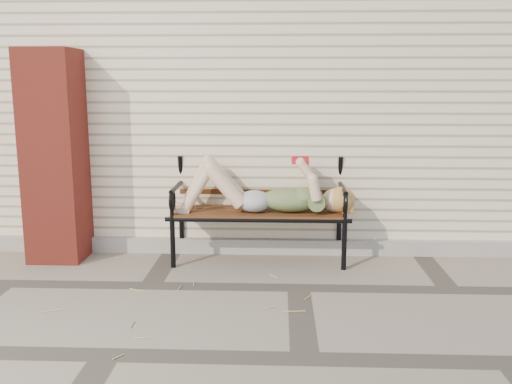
{
  "coord_description": "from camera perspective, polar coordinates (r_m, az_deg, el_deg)",
  "views": [
    {
      "loc": [
        -0.17,
        -4.54,
        1.68
      ],
      "look_at": [
        -0.38,
        0.64,
        0.69
      ],
      "focal_mm": 40.0,
      "sensor_mm": 36.0,
      "label": 1
    }
  ],
  "objects": [
    {
      "name": "straw_scatter",
      "position": [
        4.43,
        -9.09,
        -11.54
      ],
      "size": [
        2.75,
        1.59,
        0.01
      ],
      "color": "tan",
      "rests_on": "ground"
    },
    {
      "name": "garden_bench",
      "position": [
        5.49,
        0.34,
        -0.04
      ],
      "size": [
        1.79,
        0.71,
        1.16
      ],
      "color": "black",
      "rests_on": "ground"
    },
    {
      "name": "house_wall",
      "position": [
        7.54,
        3.72,
        9.42
      ],
      "size": [
        8.0,
        4.0,
        3.0
      ],
      "primitive_type": "cube",
      "color": "beige",
      "rests_on": "ground"
    },
    {
      "name": "ground",
      "position": [
        4.84,
        4.3,
        -9.54
      ],
      "size": [
        80.0,
        80.0,
        0.0
      ],
      "primitive_type": "plane",
      "color": "gray",
      "rests_on": "ground"
    },
    {
      "name": "reading_woman",
      "position": [
        5.34,
        0.44,
        0.09
      ],
      "size": [
        1.69,
        0.38,
        0.53
      ],
      "color": "#0B3E4F",
      "rests_on": "ground"
    },
    {
      "name": "foundation_strip",
      "position": [
        5.74,
        3.99,
        -5.46
      ],
      "size": [
        8.0,
        0.1,
        0.15
      ],
      "primitive_type": "cube",
      "color": "#A59D95",
      "rests_on": "ground"
    },
    {
      "name": "brick_pillar",
      "position": [
        5.74,
        -19.46,
        3.38
      ],
      "size": [
        0.5,
        0.5,
        2.0
      ],
      "primitive_type": "cube",
      "color": "#9C3023",
      "rests_on": "ground"
    }
  ]
}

